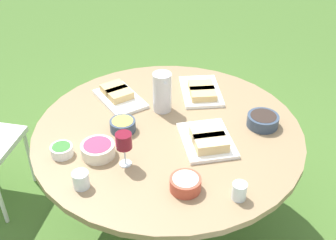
# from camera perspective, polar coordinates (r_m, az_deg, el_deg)

# --- Properties ---
(ground_plane) EXTENTS (40.00, 40.00, 0.00)m
(ground_plane) POSITION_cam_1_polar(r_m,az_deg,el_deg) (2.78, 0.00, -13.83)
(ground_plane) COLOR #446B2B
(dining_table) EXTENTS (1.44, 1.44, 0.75)m
(dining_table) POSITION_cam_1_polar(r_m,az_deg,el_deg) (2.31, 0.00, -2.95)
(dining_table) COLOR #4C4C51
(dining_table) RESTS_ON ground_plane
(water_pitcher) EXTENTS (0.11, 0.11, 0.23)m
(water_pitcher) POSITION_cam_1_polar(r_m,az_deg,el_deg) (2.35, -0.80, 3.80)
(water_pitcher) COLOR silver
(water_pitcher) RESTS_ON dining_table
(wine_glass) EXTENTS (0.08, 0.08, 0.18)m
(wine_glass) POSITION_cam_1_polar(r_m,az_deg,el_deg) (1.96, -6.00, -2.98)
(wine_glass) COLOR silver
(wine_glass) RESTS_ON dining_table
(platter_bread_main) EXTENTS (0.35, 0.29, 0.07)m
(platter_bread_main) POSITION_cam_1_polar(r_m,az_deg,el_deg) (2.15, 5.43, -2.66)
(platter_bread_main) COLOR white
(platter_bread_main) RESTS_ON dining_table
(platter_charcuterie) EXTENTS (0.37, 0.28, 0.06)m
(platter_charcuterie) POSITION_cam_1_polar(r_m,az_deg,el_deg) (2.51, -6.72, 3.35)
(platter_charcuterie) COLOR white
(platter_charcuterie) RESTS_ON dining_table
(platter_sandwich_side) EXTENTS (0.39, 0.30, 0.06)m
(platter_sandwich_side) POSITION_cam_1_polar(r_m,az_deg,el_deg) (2.55, 4.54, 3.94)
(platter_sandwich_side) COLOR white
(platter_sandwich_side) RESTS_ON dining_table
(bowl_fries) EXTENTS (0.14, 0.14, 0.06)m
(bowl_fries) POSITION_cam_1_polar(r_m,az_deg,el_deg) (2.25, -6.15, -0.66)
(bowl_fries) COLOR #334256
(bowl_fries) RESTS_ON dining_table
(bowl_salad) EXTENTS (0.11, 0.11, 0.05)m
(bowl_salad) POSITION_cam_1_polar(r_m,az_deg,el_deg) (2.14, -14.19, -3.95)
(bowl_salad) COLOR white
(bowl_salad) RESTS_ON dining_table
(bowl_olives) EXTENTS (0.17, 0.17, 0.07)m
(bowl_olives) POSITION_cam_1_polar(r_m,az_deg,el_deg) (2.32, 12.72, 0.01)
(bowl_olives) COLOR #334256
(bowl_olives) RESTS_ON dining_table
(bowl_dip_red) EXTENTS (0.17, 0.17, 0.07)m
(bowl_dip_red) POSITION_cam_1_polar(r_m,az_deg,el_deg) (2.10, -9.48, -3.91)
(bowl_dip_red) COLOR beige
(bowl_dip_red) RESTS_ON dining_table
(bowl_dip_cream) EXTENTS (0.14, 0.14, 0.06)m
(bowl_dip_cream) POSITION_cam_1_polar(r_m,az_deg,el_deg) (1.89, 2.38, -8.54)
(bowl_dip_cream) COLOR #B74733
(bowl_dip_cream) RESTS_ON dining_table
(cup_water_near) EXTENTS (0.08, 0.08, 0.08)m
(cup_water_near) POSITION_cam_1_polar(r_m,az_deg,el_deg) (1.94, -11.72, -7.94)
(cup_water_near) COLOR silver
(cup_water_near) RESTS_ON dining_table
(cup_water_far) EXTENTS (0.07, 0.07, 0.08)m
(cup_water_far) POSITION_cam_1_polar(r_m,az_deg,el_deg) (1.87, 9.63, -9.48)
(cup_water_far) COLOR silver
(cup_water_far) RESTS_ON dining_table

